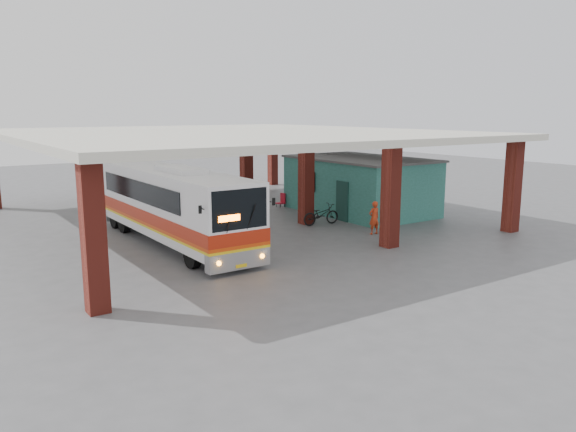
% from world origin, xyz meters
% --- Properties ---
extents(ground, '(90.00, 90.00, 0.00)m').
position_xyz_m(ground, '(0.00, 0.00, 0.00)').
color(ground, '#515154').
rests_on(ground, ground).
extents(brick_columns, '(20.10, 21.60, 4.35)m').
position_xyz_m(brick_columns, '(1.43, 5.00, 2.17)').
color(brick_columns, maroon).
rests_on(brick_columns, ground).
extents(canopy_roof, '(21.00, 23.00, 0.30)m').
position_xyz_m(canopy_roof, '(0.50, 6.50, 4.50)').
color(canopy_roof, beige).
rests_on(canopy_roof, brick_columns).
extents(shop_building, '(5.20, 8.20, 3.11)m').
position_xyz_m(shop_building, '(7.49, 4.00, 1.56)').
color(shop_building, '#2B6B59').
rests_on(shop_building, ground).
extents(coach_bus, '(2.57, 11.78, 3.42)m').
position_xyz_m(coach_bus, '(-4.31, 2.72, 1.70)').
color(coach_bus, white).
rests_on(coach_bus, ground).
extents(motorcycle, '(2.09, 0.89, 1.07)m').
position_xyz_m(motorcycle, '(3.46, 2.34, 0.53)').
color(motorcycle, black).
rests_on(motorcycle, ground).
extents(pedestrian, '(0.59, 0.41, 1.56)m').
position_xyz_m(pedestrian, '(4.17, -0.79, 0.78)').
color(pedestrian, red).
rests_on(pedestrian, ground).
extents(red_chair, '(0.48, 0.48, 0.83)m').
position_xyz_m(red_chair, '(4.80, 7.92, 0.38)').
color(red_chair, '#B61325').
rests_on(red_chair, ground).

